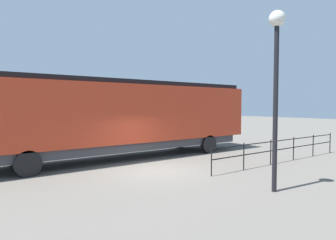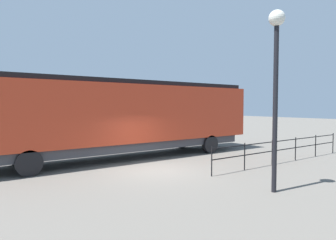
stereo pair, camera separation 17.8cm
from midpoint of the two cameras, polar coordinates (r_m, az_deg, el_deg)
ground_plane at (r=13.64m, az=-1.95°, el=-9.65°), size 120.00×120.00×0.00m
locomotive at (r=16.88m, az=-6.47°, el=0.92°), size 3.14×16.16×4.28m
lamp_post at (r=10.76m, az=20.39°, el=10.30°), size 0.54×0.54×6.10m
platform_fence at (r=16.58m, az=21.62°, el=-4.80°), size 0.05×10.39×1.24m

